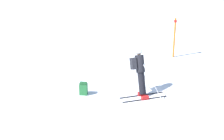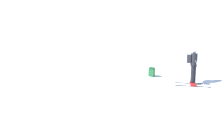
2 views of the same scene
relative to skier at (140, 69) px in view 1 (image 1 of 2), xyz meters
The scene contains 4 objects.
ground_plane 1.39m from the skier, behind, with size 300.00×300.00×0.00m, color white.
skier is the anchor object (origin of this frame).
spare_backpack 2.28m from the skier, 78.17° to the left, with size 0.32×0.36×0.50m.
trail_marker 4.45m from the skier, 39.81° to the right, with size 0.13×0.13×1.95m.
Camera 1 is at (-11.43, 4.25, 6.43)m, focal length 60.00 mm.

